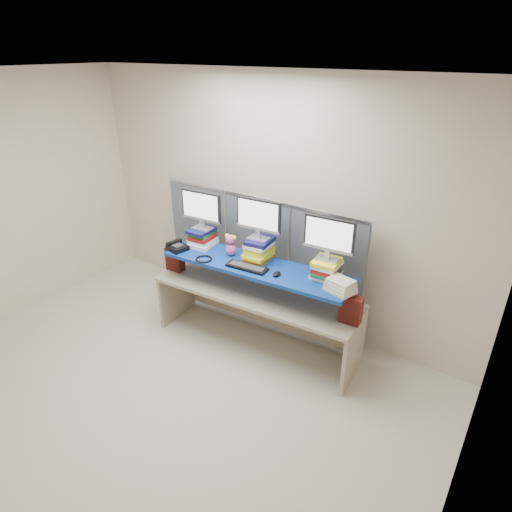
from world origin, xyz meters
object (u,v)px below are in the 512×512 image
Objects in this scene: desk at (256,302)px; monitor_left at (201,208)px; blue_board at (256,266)px; keyboard at (247,267)px; monitor_right at (329,236)px; desk_phone at (177,247)px; monitor_center at (259,217)px.

desk is 4.68× the size of monitor_left.
desk is at bearing -9.00° from monitor_left.
blue_board is at bearing -9.00° from monitor_left.
keyboard is (-0.03, -0.11, 0.03)m from blue_board.
monitor_left is 1.46m from monitor_right.
desk is 1.14× the size of blue_board.
monitor_left is (-0.75, 0.06, 0.88)m from desk.
monitor_right is (0.70, 0.18, 0.87)m from desk.
desk is 5.16× the size of keyboard.
blue_board is at bearing -170.52° from monitor_right.
blue_board is 8.55× the size of desk_phone.
monitor_right reaches higher than keyboard.
keyboard is 1.88× the size of desk_phone.
blue_board is 4.11× the size of monitor_center.
keyboard is (0.02, -0.23, -0.46)m from monitor_center.
blue_board is 0.51m from monitor_center.
monitor_center is at bearing 30.24° from desk_phone.
monitor_center reaches higher than blue_board.
desk_phone reaches higher than desk.
monitor_center is 1.00× the size of monitor_right.
monitor_left reaches higher than desk_phone.
monitor_right is at bearing 9.48° from desk.
monitor_left is at bearing 67.73° from desk_phone.
keyboard is 0.89m from desk_phone.
monitor_center reaches higher than keyboard.
monitor_right is 2.08× the size of desk_phone.
blue_board is at bearing 22.60° from desk_phone.
desk_phone reaches higher than blue_board.
monitor_left reaches higher than monitor_right.
blue_board is 0.94m from desk_phone.
blue_board is at bearing -71.65° from monitor_center.
monitor_right is at bearing -0.00° from monitor_center.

